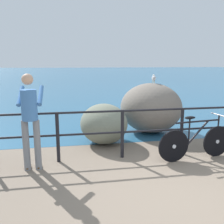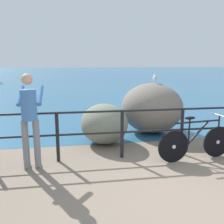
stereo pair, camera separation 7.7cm
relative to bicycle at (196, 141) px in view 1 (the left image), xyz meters
The scene contains 8 objects.
ground_plane 18.74m from the bicycle, 92.52° to the left, with size 120.00×120.00×0.10m, color #756656.
sea_surface 46.26m from the bicycle, 91.02° to the left, with size 120.00×90.00×0.01m, color #285B7F.
promenade_railing 0.93m from the bicycle, 156.97° to the left, with size 9.26×0.07×1.02m.
bicycle is the anchor object (origin of this frame).
person_at_railing 3.30m from the bicycle, behind, with size 0.44×0.64×1.78m.
breakwater_boulder_main 2.19m from the bicycle, 96.64° to the left, with size 1.74×1.78×1.40m.
breakwater_boulder_left 2.20m from the bicycle, 141.32° to the left, with size 1.16×1.35×0.98m.
seagull 2.54m from the bicycle, 94.05° to the left, with size 0.19×0.34×0.23m.
Camera 1 is at (-1.71, -3.15, 1.97)m, focal length 39.32 mm.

